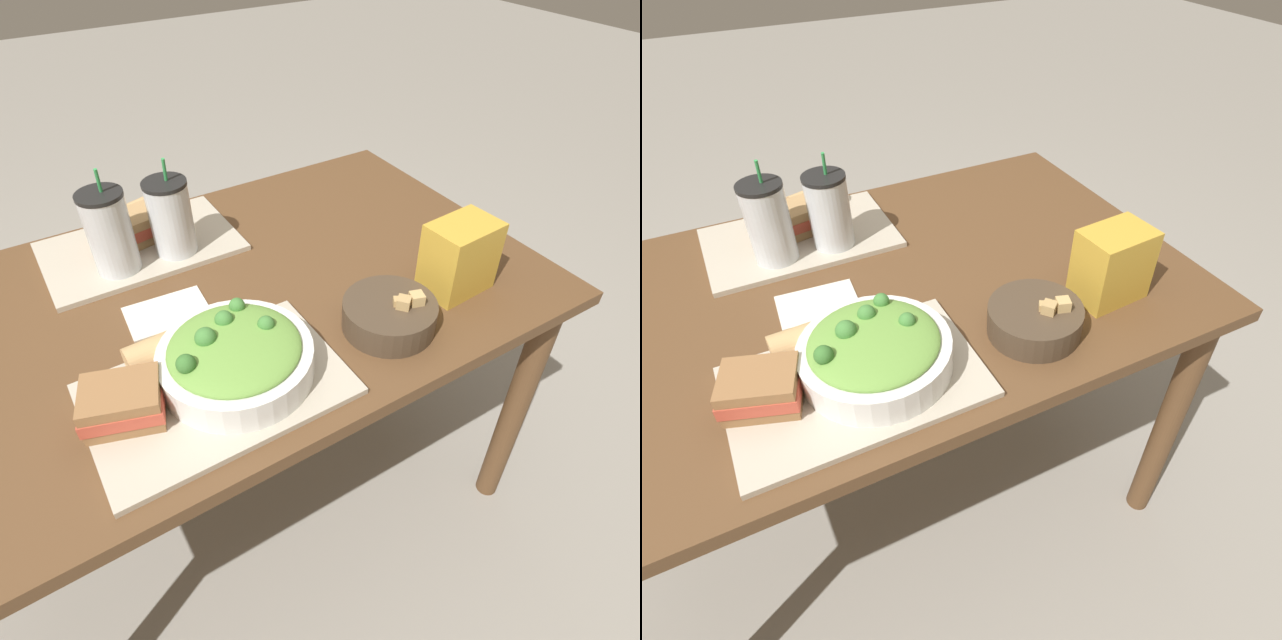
{
  "view_description": "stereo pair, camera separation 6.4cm",
  "coord_description": "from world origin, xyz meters",
  "views": [
    {
      "loc": [
        -0.24,
        -0.84,
        1.44
      ],
      "look_at": [
        0.13,
        -0.25,
        0.83
      ],
      "focal_mm": 30.0,
      "sensor_mm": 36.0,
      "label": 1
    },
    {
      "loc": [
        -0.19,
        -0.87,
        1.44
      ],
      "look_at": [
        0.13,
        -0.25,
        0.83
      ],
      "focal_mm": 30.0,
      "sensor_mm": 36.0,
      "label": 2
    }
  ],
  "objects": [
    {
      "name": "ground_plane",
      "position": [
        0.0,
        0.0,
        0.0
      ],
      "size": [
        12.0,
        12.0,
        0.0
      ],
      "primitive_type": "plane",
      "color": "gray"
    },
    {
      "name": "dining_table",
      "position": [
        0.0,
        0.0,
        0.66
      ],
      "size": [
        1.42,
        0.83,
        0.76
      ],
      "color": "brown",
      "rests_on": "ground_plane"
    },
    {
      "name": "tray_near",
      "position": [
        -0.07,
        -0.24,
        0.77
      ],
      "size": [
        0.42,
        0.27,
        0.01
      ],
      "color": "#BCB29E",
      "rests_on": "dining_table"
    },
    {
      "name": "tray_far",
      "position": [
        -0.04,
        0.25,
        0.77
      ],
      "size": [
        0.42,
        0.27,
        0.01
      ],
      "color": "#BCB29E",
      "rests_on": "dining_table"
    },
    {
      "name": "salad_bowl",
      "position": [
        -0.03,
        -0.23,
        0.81
      ],
      "size": [
        0.26,
        0.26,
        0.1
      ],
      "color": "white",
      "rests_on": "tray_near"
    },
    {
      "name": "soup_bowl",
      "position": [
        0.27,
        -0.26,
        0.79
      ],
      "size": [
        0.18,
        0.18,
        0.08
      ],
      "color": "#473828",
      "rests_on": "dining_table"
    },
    {
      "name": "sandwich_near",
      "position": [
        -0.22,
        -0.22,
        0.81
      ],
      "size": [
        0.15,
        0.13,
        0.06
      ],
      "rotation": [
        0.0,
        0.0,
        -0.32
      ],
      "color": "olive",
      "rests_on": "tray_near"
    },
    {
      "name": "baguette_near",
      "position": [
        -0.1,
        -0.14,
        0.8
      ],
      "size": [
        0.17,
        0.06,
        0.06
      ],
      "rotation": [
        0.0,
        0.0,
        1.62
      ],
      "color": "tan",
      "rests_on": "tray_near"
    },
    {
      "name": "sandwich_far",
      "position": [
        -0.04,
        0.27,
        0.81
      ],
      "size": [
        0.15,
        0.12,
        0.06
      ],
      "rotation": [
        0.0,
        0.0,
        0.2
      ],
      "color": "tan",
      "rests_on": "tray_far"
    },
    {
      "name": "baguette_far",
      "position": [
        0.02,
        0.35,
        0.8
      ],
      "size": [
        0.13,
        0.09,
        0.06
      ],
      "rotation": [
        0.0,
        0.0,
        1.87
      ],
      "color": "tan",
      "rests_on": "tray_far"
    },
    {
      "name": "drink_cup_dark",
      "position": [
        -0.11,
        0.18,
        0.86
      ],
      "size": [
        0.09,
        0.09,
        0.23
      ],
      "color": "silver",
      "rests_on": "tray_far"
    },
    {
      "name": "drink_cup_red",
      "position": [
        0.02,
        0.18,
        0.85
      ],
      "size": [
        0.09,
        0.09,
        0.22
      ],
      "color": "silver",
      "rests_on": "tray_far"
    },
    {
      "name": "chip_bag",
      "position": [
        0.46,
        -0.24,
        0.84
      ],
      "size": [
        0.14,
        0.11,
        0.15
      ],
      "rotation": [
        0.0,
        0.0,
        0.07
      ],
      "color": "gold",
      "rests_on": "dining_table"
    },
    {
      "name": "napkin_folded",
      "position": [
        -0.07,
        0.0,
        0.76
      ],
      "size": [
        0.16,
        0.12,
        0.0
      ],
      "color": "silver",
      "rests_on": "dining_table"
    }
  ]
}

